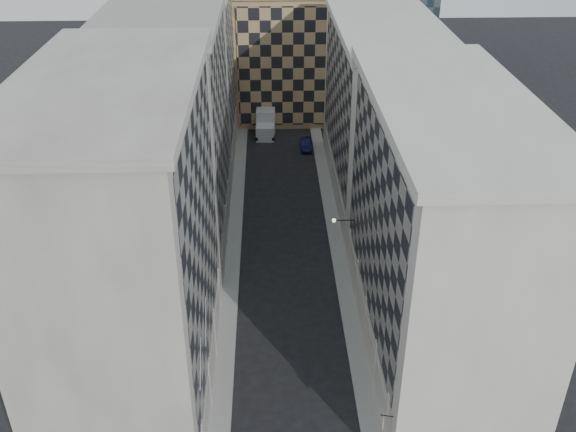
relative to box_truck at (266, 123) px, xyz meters
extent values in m
cube|color=gray|center=(-3.37, -29.60, -1.45)|extent=(1.50, 100.00, 0.15)
cube|color=gray|center=(7.13, -29.60, -1.45)|extent=(1.50, 100.00, 0.15)
cube|color=gray|center=(-9.12, -48.60, 9.98)|extent=(10.00, 22.00, 23.00)
cube|color=gray|center=(-4.24, -48.60, 11.48)|extent=(0.25, 19.36, 18.00)
cube|color=gray|center=(-4.32, -48.60, 0.08)|extent=(0.45, 21.12, 3.20)
cube|color=gray|center=(-9.12, -48.60, 21.83)|extent=(10.80, 22.80, 0.70)
cylinder|color=gray|center=(-4.47, -51.35, 0.68)|extent=(0.90, 0.90, 4.40)
cylinder|color=gray|center=(-4.47, -45.85, 0.68)|extent=(0.90, 0.90, 4.40)
cylinder|color=gray|center=(-4.47, -40.35, 0.68)|extent=(0.90, 0.90, 4.40)
cube|color=gray|center=(-9.12, -26.60, 9.48)|extent=(10.00, 22.00, 22.00)
cube|color=gray|center=(-4.24, -26.60, 10.98)|extent=(0.25, 19.36, 17.00)
cube|color=gray|center=(-4.32, -26.60, 0.08)|extent=(0.45, 21.12, 3.20)
cube|color=gray|center=(-9.12, -26.60, 20.83)|extent=(10.80, 22.80, 0.70)
cylinder|color=gray|center=(-4.47, -34.85, 0.68)|extent=(0.90, 0.90, 4.40)
cylinder|color=gray|center=(-4.47, -29.35, 0.68)|extent=(0.90, 0.90, 4.40)
cylinder|color=gray|center=(-4.47, -23.85, 0.68)|extent=(0.90, 0.90, 4.40)
cylinder|color=gray|center=(-4.47, -18.35, 0.68)|extent=(0.90, 0.90, 4.40)
cube|color=gray|center=(-9.12, -4.60, 8.98)|extent=(10.00, 22.00, 21.00)
cube|color=gray|center=(-4.24, -4.60, 10.48)|extent=(0.25, 19.36, 16.00)
cube|color=gray|center=(-4.32, -4.60, 0.08)|extent=(0.45, 21.12, 3.20)
cylinder|color=gray|center=(-4.47, -12.85, 0.68)|extent=(0.90, 0.90, 4.40)
cylinder|color=gray|center=(-4.47, -7.35, 0.68)|extent=(0.90, 0.90, 4.40)
cylinder|color=gray|center=(-4.47, -1.85, 0.68)|extent=(0.90, 0.90, 4.40)
cylinder|color=gray|center=(-4.47, 3.65, 0.68)|extent=(0.90, 0.90, 4.40)
cube|color=beige|center=(12.88, -44.60, 8.48)|extent=(10.00, 26.00, 20.00)
cube|color=gray|center=(8.00, -44.60, 9.98)|extent=(0.25, 22.88, 15.00)
cube|color=beige|center=(8.08, -44.60, 0.08)|extent=(0.45, 24.96, 3.20)
cube|color=beige|center=(12.88, -44.60, 18.83)|extent=(10.80, 26.80, 0.70)
cylinder|color=beige|center=(8.23, -55.00, 0.68)|extent=(0.90, 0.90, 4.40)
cylinder|color=beige|center=(8.23, -49.80, 0.68)|extent=(0.90, 0.90, 4.40)
cylinder|color=beige|center=(8.23, -44.60, 0.68)|extent=(0.90, 0.90, 4.40)
cylinder|color=beige|center=(8.23, -39.40, 0.68)|extent=(0.90, 0.90, 4.40)
cylinder|color=beige|center=(8.23, -34.20, 0.68)|extent=(0.90, 0.90, 4.40)
cube|color=beige|center=(12.88, -17.60, 7.98)|extent=(10.00, 28.00, 19.00)
cube|color=gray|center=(8.00, -17.60, 9.48)|extent=(0.25, 24.64, 14.00)
cube|color=beige|center=(8.08, -17.60, 0.08)|extent=(0.45, 26.88, 3.20)
cube|color=beige|center=(12.88, -17.60, 17.83)|extent=(10.80, 28.80, 0.70)
cube|color=tan|center=(3.88, 8.40, 7.48)|extent=(16.00, 14.00, 18.00)
cube|color=tan|center=(3.88, 1.30, 7.48)|extent=(15.20, 0.25, 16.50)
cylinder|color=gray|center=(-4.02, -55.60, 6.48)|extent=(0.10, 2.33, 2.33)
cylinder|color=gray|center=(-4.02, -51.60, 6.48)|extent=(0.10, 2.33, 2.33)
cylinder|color=black|center=(6.98, -35.60, 4.68)|extent=(1.80, 0.08, 0.08)
sphere|color=#FFE5B2|center=(6.08, -35.60, 4.68)|extent=(0.36, 0.36, 0.36)
cube|color=silver|center=(-0.09, -2.13, -0.51)|extent=(2.59, 2.80, 2.03)
cube|color=silver|center=(0.03, 0.80, 0.23)|extent=(2.75, 4.16, 3.50)
cylinder|color=black|center=(-1.25, -2.98, -1.01)|extent=(0.38, 1.03, 1.02)
cylinder|color=black|center=(1.01, -3.07, -1.01)|extent=(0.38, 1.03, 1.02)
cylinder|color=black|center=(-1.04, 2.20, -1.01)|extent=(0.38, 1.03, 1.02)
cylinder|color=black|center=(1.21, 2.11, -1.01)|extent=(0.38, 1.03, 1.02)
imported|color=#0E0F36|center=(5.38, -5.67, -0.85)|extent=(1.46, 4.09, 1.34)
cylinder|color=black|center=(7.48, -56.60, 2.69)|extent=(0.82, 0.25, 0.06)
cube|color=tan|center=(7.28, -56.60, 2.28)|extent=(0.22, 0.72, 0.73)
camera|label=1|loc=(0.32, -84.97, 33.52)|focal=40.00mm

